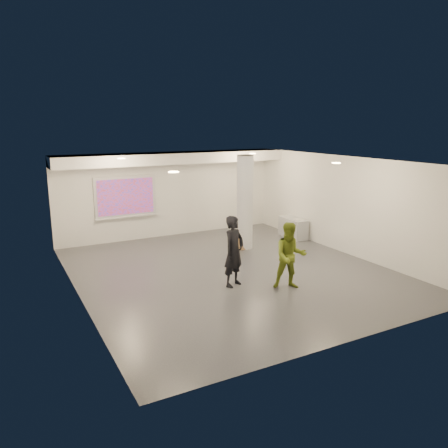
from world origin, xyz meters
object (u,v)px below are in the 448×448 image
column (245,203)px  credenza (293,228)px  woman (234,251)px  projection_screen (126,197)px  man (290,256)px

column → credenza: (2.22, 0.36, -1.16)m
woman → credenza: bearing=12.2°
column → projection_screen: 4.08m
column → projection_screen: bearing=139.4°
projection_screen → woman: bearing=-78.0°
projection_screen → credenza: projection_screen is taller
column → credenza: 2.53m
projection_screen → woman: projection_screen is taller
credenza → woman: 5.23m
projection_screen → man: size_ratio=1.28×
projection_screen → man: bearing=-69.9°
projection_screen → credenza: 5.91m
column → projection_screen: column is taller
column → credenza: column is taller
woman → man: size_ratio=1.08×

